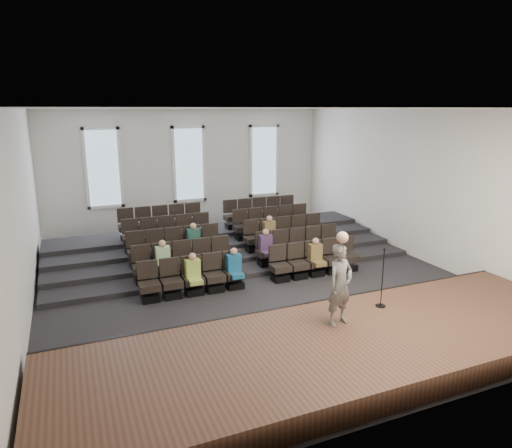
{
  "coord_description": "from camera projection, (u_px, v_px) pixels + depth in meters",
  "views": [
    {
      "loc": [
        -4.89,
        -12.13,
        4.98
      ],
      "look_at": [
        0.4,
        0.5,
        1.53
      ],
      "focal_mm": 32.0,
      "sensor_mm": 36.0,
      "label": 1
    }
  ],
  "objects": [
    {
      "name": "ground",
      "position": [
        250.0,
        277.0,
        13.9
      ],
      "size": [
        14.0,
        14.0,
        0.0
      ],
      "primitive_type": "plane",
      "color": "black",
      "rests_on": "ground"
    },
    {
      "name": "ceiling",
      "position": [
        250.0,
        108.0,
        12.67
      ],
      "size": [
        12.0,
        14.0,
        0.02
      ],
      "primitive_type": "cube",
      "color": "white",
      "rests_on": "ground"
    },
    {
      "name": "wall_back",
      "position": [
        189.0,
        169.0,
        19.57
      ],
      "size": [
        12.0,
        0.04,
        5.0
      ],
      "primitive_type": "cube",
      "color": "silver",
      "rests_on": "ground"
    },
    {
      "name": "wall_front",
      "position": [
        421.0,
        275.0,
        7.01
      ],
      "size": [
        12.0,
        0.04,
        5.0
      ],
      "primitive_type": "cube",
      "color": "silver",
      "rests_on": "ground"
    },
    {
      "name": "wall_left",
      "position": [
        20.0,
        215.0,
        11.03
      ],
      "size": [
        0.04,
        14.0,
        5.0
      ],
      "primitive_type": "cube",
      "color": "silver",
      "rests_on": "ground"
    },
    {
      "name": "wall_right",
      "position": [
        413.0,
        184.0,
        15.54
      ],
      "size": [
        0.04,
        14.0,
        5.0
      ],
      "primitive_type": "cube",
      "color": "silver",
      "rests_on": "ground"
    },
    {
      "name": "stage",
      "position": [
        344.0,
        348.0,
        9.28
      ],
      "size": [
        11.8,
        3.6,
        0.5
      ],
      "primitive_type": "cube",
      "color": "#4E3221",
      "rests_on": "ground"
    },
    {
      "name": "stage_lip",
      "position": [
        302.0,
        314.0,
        10.86
      ],
      "size": [
        11.8,
        0.06,
        0.52
      ],
      "primitive_type": "cube",
      "color": "black",
      "rests_on": "ground"
    },
    {
      "name": "risers",
      "position": [
        218.0,
        244.0,
        16.69
      ],
      "size": [
        11.8,
        4.8,
        0.6
      ],
      "color": "black",
      "rests_on": "ground"
    },
    {
      "name": "seating_rows",
      "position": [
        233.0,
        243.0,
        15.11
      ],
      "size": [
        6.8,
        4.7,
        1.67
      ],
      "color": "black",
      "rests_on": "ground"
    },
    {
      "name": "windows",
      "position": [
        189.0,
        164.0,
        19.46
      ],
      "size": [
        8.44,
        0.1,
        3.24
      ],
      "color": "white",
      "rests_on": "wall_back"
    },
    {
      "name": "audience",
      "position": [
        235.0,
        251.0,
        13.84
      ],
      "size": [
        4.85,
        2.64,
        1.1
      ],
      "color": "#A2BC4B",
      "rests_on": "seating_rows"
    },
    {
      "name": "speaker",
      "position": [
        340.0,
        285.0,
        9.61
      ],
      "size": [
        0.73,
        0.57,
        1.77
      ],
      "primitive_type": "imported",
      "rotation": [
        0.0,
        0.0,
        0.26
      ],
      "color": "#5C5A58",
      "rests_on": "stage"
    },
    {
      "name": "mic_stand",
      "position": [
        382.0,
        289.0,
        10.57
      ],
      "size": [
        0.24,
        0.24,
        1.43
      ],
      "color": "black",
      "rests_on": "stage"
    }
  ]
}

